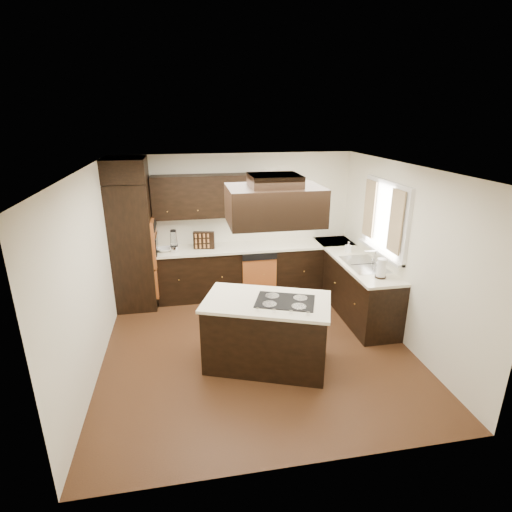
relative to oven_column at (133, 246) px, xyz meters
The scene contains 30 objects.
floor 2.68m from the oven_column, 43.85° to the right, with size 4.20×4.20×0.02m, color brown.
ceiling 2.86m from the oven_column, 43.85° to the right, with size 4.20×4.20×0.02m, color silver.
wall_back 1.83m from the oven_column, 12.85° to the left, with size 4.20×0.02×2.50m, color #EEE7CA.
wall_front 4.21m from the oven_column, 65.05° to the right, with size 4.20×0.02×2.50m, color #EEE7CA.
wall_left 1.75m from the oven_column, 101.12° to the right, with size 0.02×4.20×2.50m, color #EEE7CA.
wall_right 4.25m from the oven_column, 23.70° to the right, with size 0.02×4.20×2.50m, color #EEE7CA.
oven_column is the anchor object (origin of this frame).
wall_oven_face 0.36m from the oven_column, ahead, with size 0.05×0.62×0.78m, color #B55C26.
base_cabinets_back 1.92m from the oven_column, ahead, with size 2.93×0.60×0.88m, color black.
base_cabinets_right 3.72m from the oven_column, 12.69° to the right, with size 0.60×2.40×0.88m, color black.
countertop_back 1.82m from the oven_column, ahead, with size 2.93×0.63×0.04m, color white.
countertop_right 3.65m from the oven_column, 12.74° to the right, with size 0.63×2.40×0.04m, color white.
upper_cabinets 1.56m from the oven_column, ahead, with size 2.00×0.34×0.72m, color black.
dishwasher_front 2.21m from the oven_column, ahead, with size 0.60×0.05×0.72m, color #B55C26.
window_frame 4.06m from the oven_column, 16.72° to the right, with size 0.06×1.32×1.12m, color white.
window_pane 4.08m from the oven_column, 16.61° to the right, with size 0.00×1.20×1.00m, color white.
curtain_left 4.15m from the oven_column, 22.59° to the right, with size 0.02×0.34×0.90m, color beige.
curtain_right 3.91m from the oven_column, 10.99° to the right, with size 0.02×0.34×0.90m, color beige.
sink_rim 3.76m from the oven_column, 17.90° to the right, with size 0.52×0.84×0.01m, color silver.
island 2.87m from the oven_column, 49.36° to the right, with size 1.52×0.83×0.88m, color black.
island_top 2.81m from the oven_column, 49.36° to the right, with size 1.58×0.88×0.04m, color white.
cooktop 3.01m from the oven_column, 47.25° to the right, with size 0.72×0.48×0.01m, color black.
range_hood 3.13m from the oven_column, 50.26° to the right, with size 1.05×0.72×0.42m, color black.
hood_duct 3.24m from the oven_column, 50.26° to the right, with size 0.55×0.50×0.13m, color black.
blender_base 0.67m from the oven_column, ahead, with size 0.15×0.15×0.10m, color silver.
blender_pitcher 0.67m from the oven_column, ahead, with size 0.13×0.13×0.26m, color silver.
spice_rack 1.18m from the oven_column, ahead, with size 0.36×0.09×0.30m, color black.
mixing_bowl 0.52m from the oven_column, ahead, with size 0.25×0.25×0.06m, color white.
soap_bottle 3.60m from the oven_column, ahead, with size 0.08×0.08×0.18m, color white.
paper_towel 3.96m from the oven_column, 25.39° to the right, with size 0.13×0.13×0.29m, color white.
Camera 1 is at (-0.89, -4.86, 3.11)m, focal length 28.00 mm.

